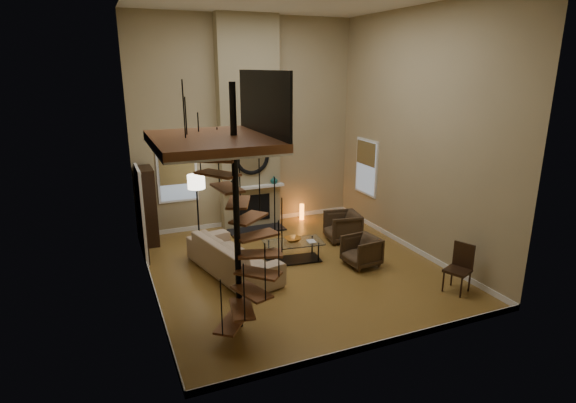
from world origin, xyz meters
name	(u,v)px	position (x,y,z in m)	size (l,w,h in m)	color
ground	(295,268)	(0.00, 0.00, -0.01)	(6.00, 6.50, 0.01)	#A57B35
back_wall	(247,125)	(0.00, 3.25, 2.75)	(6.00, 0.02, 5.50)	tan
front_wall	(389,177)	(0.00, -3.25, 2.75)	(6.00, 0.02, 5.50)	tan
left_wall	(141,153)	(-3.00, 0.00, 2.75)	(0.02, 6.50, 5.50)	tan
right_wall	(417,135)	(3.00, 0.00, 2.75)	(0.02, 6.50, 5.50)	tan
baseboard_back	(249,221)	(0.00, 3.24, 0.06)	(6.00, 0.02, 0.12)	white
baseboard_front	(378,344)	(0.00, -3.24, 0.06)	(6.00, 0.02, 0.12)	white
baseboard_left	(154,290)	(-2.99, 0.00, 0.06)	(0.02, 6.50, 0.12)	white
baseboard_right	(408,245)	(2.99, 0.00, 0.06)	(0.02, 6.50, 0.12)	white
chimney_breast	(249,125)	(0.00, 3.06, 2.75)	(1.60, 0.38, 5.50)	#938560
hearth	(257,230)	(0.00, 2.57, 0.02)	(1.50, 0.60, 0.04)	black
firebox	(253,208)	(0.00, 2.86, 0.55)	(0.95, 0.02, 0.72)	black
mantel	(254,187)	(0.00, 2.78, 1.15)	(1.70, 0.18, 0.06)	white
mirror_frame	(252,157)	(0.00, 2.84, 1.95)	(0.94, 0.94, 0.10)	black
mirror_disc	(252,157)	(0.00, 2.85, 1.95)	(0.80, 0.80, 0.01)	white
vase_left	(233,183)	(-0.55, 2.82, 1.30)	(0.24, 0.24, 0.25)	black
vase_right	(274,180)	(0.60, 2.82, 1.28)	(0.20, 0.20, 0.21)	#16504A
window_back	(177,173)	(-1.90, 3.22, 1.62)	(1.02, 0.06, 1.52)	white
window_right	(366,166)	(2.97, 2.00, 1.63)	(0.06, 1.02, 1.52)	white
entry_door	(142,215)	(-2.95, 1.80, 1.05)	(0.10, 1.05, 2.16)	white
loft	(218,136)	(-2.04, -1.80, 3.24)	(1.70, 2.20, 1.09)	brown
spiral_stair	(238,226)	(-1.78, -1.79, 1.78)	(1.47, 1.47, 4.06)	black
hutch	(147,206)	(-2.76, 2.77, 0.95)	(0.40, 0.85, 1.90)	black
sofa	(232,255)	(-1.33, 0.29, 0.40)	(2.51, 0.98, 0.73)	tan
armchair_near	(345,226)	(1.84, 1.06, 0.35)	(0.79, 0.82, 0.74)	#3F2E1D
armchair_far	(364,250)	(1.44, -0.47, 0.35)	(0.69, 0.71, 0.65)	#3F2E1D
coffee_table	(293,249)	(0.11, 0.36, 0.28)	(1.38, 0.81, 0.48)	silver
bowl	(293,239)	(0.11, 0.41, 0.50)	(0.36, 0.36, 0.09)	orange
book	(310,242)	(0.46, 0.21, 0.46)	(0.18, 0.24, 0.02)	gray
floor_lamp	(196,187)	(-1.60, 2.35, 1.41)	(0.42, 0.42, 1.74)	black
accent_lamp	(302,212)	(1.47, 2.89, 0.25)	(0.13, 0.13, 0.45)	orange
side_chair	(460,265)	(2.53, -2.19, 0.53)	(0.57, 0.56, 0.95)	black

